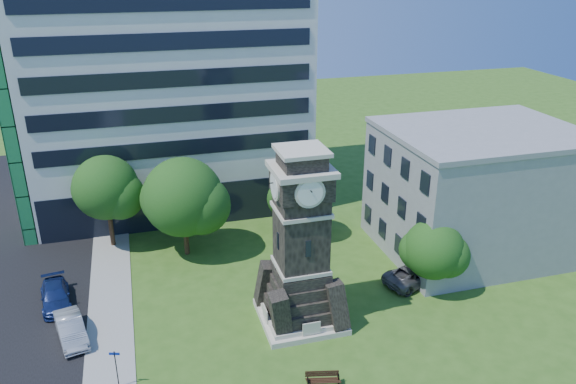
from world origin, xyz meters
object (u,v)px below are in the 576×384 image
object	(u,v)px
street_sign	(116,365)
car_street_mid	(71,329)
car_east_lot	(416,274)
park_bench	(323,379)
clock_tower	(301,251)
car_street_north	(56,296)

from	to	relation	value
street_sign	car_street_mid	bearing A→B (deg)	135.17
car_east_lot	park_bench	distance (m)	13.60
clock_tower	car_street_mid	distance (m)	15.65
car_street_north	park_bench	world-z (taller)	car_street_north
car_street_mid	street_sign	bearing A→B (deg)	-75.93
clock_tower	car_east_lot	size ratio (longest dim) A/B	2.32
car_east_lot	park_bench	xyz separation A→B (m)	(-10.46, -8.68, -0.20)
clock_tower	car_street_north	world-z (taller)	clock_tower
car_street_mid	car_street_north	world-z (taller)	car_street_mid
clock_tower	car_east_lot	xyz separation A→B (m)	(9.78, 2.03, -4.55)
clock_tower	park_bench	size ratio (longest dim) A/B	6.30
car_street_mid	car_east_lot	distance (m)	24.62
park_bench	car_street_mid	bearing A→B (deg)	161.76
clock_tower	street_sign	xyz separation A→B (m)	(-11.96, -3.51, -3.70)
car_street_north	park_bench	bearing A→B (deg)	-48.29
car_street_mid	car_street_north	xyz separation A→B (m)	(-1.32, 4.42, -0.05)
park_bench	street_sign	world-z (taller)	street_sign
clock_tower	car_street_mid	size ratio (longest dim) A/B	2.74
car_street_mid	car_east_lot	world-z (taller)	car_street_mid
park_bench	street_sign	bearing A→B (deg)	177.62
car_street_north	car_east_lot	world-z (taller)	car_east_lot
car_street_north	car_east_lot	xyz separation A→B (m)	(25.94, -4.38, 0.05)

